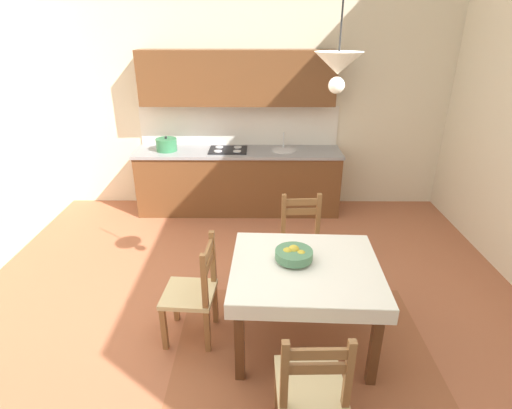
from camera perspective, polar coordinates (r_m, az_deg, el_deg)
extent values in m
cube|color=#A86042|center=(3.72, -1.53, -18.52)|extent=(6.13, 6.42, 0.10)
cube|color=beige|center=(5.71, -0.77, 20.74)|extent=(6.13, 0.12, 4.26)
cube|color=#965637|center=(3.57, 6.66, -19.67)|extent=(2.10, 1.60, 0.01)
cube|color=brown|center=(5.72, -2.48, 3.23)|extent=(2.81, 0.60, 0.86)
cube|color=gray|center=(5.56, -2.56, 7.52)|extent=(2.84, 0.63, 0.04)
cube|color=silver|center=(5.78, -2.47, 11.19)|extent=(2.81, 0.01, 0.55)
cube|color=brown|center=(5.51, -2.68, 17.66)|extent=(2.59, 0.34, 0.70)
cube|color=black|center=(5.62, -2.54, -1.43)|extent=(2.77, 0.02, 0.09)
cylinder|color=silver|center=(5.57, 4.01, 7.68)|extent=(0.34, 0.34, 0.02)
cylinder|color=silver|center=(5.67, 3.96, 9.19)|extent=(0.02, 0.02, 0.22)
cube|color=black|center=(5.57, -4.02, 7.80)|extent=(0.52, 0.42, 0.01)
cylinder|color=silver|center=(5.49, -5.47, 7.61)|extent=(0.11, 0.11, 0.01)
cylinder|color=silver|center=(5.47, -2.73, 7.63)|extent=(0.11, 0.11, 0.01)
cylinder|color=silver|center=(5.68, -5.27, 8.19)|extent=(0.11, 0.11, 0.01)
cylinder|color=silver|center=(5.66, -2.63, 8.21)|extent=(0.11, 0.11, 0.01)
cylinder|color=#337A4C|center=(5.66, -12.69, 8.26)|extent=(0.28, 0.28, 0.15)
cylinder|color=#337A4C|center=(5.64, -12.77, 9.09)|extent=(0.29, 0.29, 0.02)
sphere|color=black|center=(5.64, -12.79, 9.34)|extent=(0.04, 0.04, 0.04)
cube|color=#56331C|center=(3.19, 7.11, -8.84)|extent=(1.14, 1.02, 0.02)
cube|color=#56331C|center=(3.08, -2.38, -18.88)|extent=(0.07, 0.07, 0.73)
cube|color=#56331C|center=(3.17, 16.70, -18.72)|extent=(0.07, 0.07, 0.73)
cube|color=#56331C|center=(3.75, -1.26, -9.96)|extent=(0.07, 0.07, 0.73)
cube|color=#56331C|center=(3.82, 13.87, -10.06)|extent=(0.07, 0.07, 0.73)
cube|color=silver|center=(3.19, 7.12, -8.64)|extent=(1.20, 1.08, 0.00)
cube|color=silver|center=(2.81, 7.79, -15.44)|extent=(1.16, 0.05, 0.12)
cube|color=silver|center=(3.66, 6.53, -5.08)|extent=(1.16, 0.05, 0.12)
cube|color=silver|center=(3.23, -3.44, -9.36)|extent=(0.05, 1.03, 0.12)
cube|color=silver|center=(3.32, 17.27, -9.48)|extent=(0.05, 1.03, 0.12)
cube|color=#D1BC89|center=(4.08, 6.68, -5.99)|extent=(0.44, 0.44, 0.04)
cube|color=olive|center=(4.08, 9.46, -9.88)|extent=(0.05, 0.05, 0.41)
cube|color=olive|center=(4.03, 4.36, -10.13)|extent=(0.05, 0.05, 0.41)
cube|color=olive|center=(4.25, 8.72, -4.27)|extent=(0.05, 0.05, 0.93)
cube|color=olive|center=(4.20, 3.88, -4.43)|extent=(0.05, 0.05, 0.93)
cube|color=olive|center=(4.05, 6.56, 0.35)|extent=(0.32, 0.04, 0.07)
cube|color=olive|center=(4.10, 6.49, -1.00)|extent=(0.32, 0.04, 0.07)
cube|color=#D1BC89|center=(3.45, -9.58, -12.51)|extent=(0.45, 0.45, 0.04)
cube|color=olive|center=(3.50, -13.02, -16.95)|extent=(0.05, 0.05, 0.41)
cube|color=olive|center=(3.76, -11.43, -13.41)|extent=(0.05, 0.05, 0.41)
cube|color=olive|center=(3.25, -7.19, -14.13)|extent=(0.05, 0.05, 0.93)
cube|color=olive|center=(3.53, -6.05, -10.55)|extent=(0.05, 0.05, 0.93)
cube|color=olive|center=(3.18, -6.92, -6.76)|extent=(0.05, 0.32, 0.07)
cube|color=olive|center=(3.24, -6.82, -8.37)|extent=(0.05, 0.32, 0.07)
cube|color=#D1BC89|center=(2.75, 7.67, -23.93)|extent=(0.43, 0.43, 0.04)
cube|color=olive|center=(3.02, 3.18, -24.43)|extent=(0.05, 0.05, 0.41)
cube|color=olive|center=(3.06, 10.56, -24.01)|extent=(0.05, 0.05, 0.41)
cube|color=olive|center=(2.59, 3.93, -26.58)|extent=(0.05, 0.05, 0.93)
cube|color=olive|center=(2.64, 12.62, -25.97)|extent=(0.05, 0.05, 0.93)
cube|color=olive|center=(2.33, 8.92, -20.38)|extent=(0.32, 0.03, 0.07)
cube|color=olive|center=(2.41, 8.75, -22.18)|extent=(0.32, 0.03, 0.07)
cylinder|color=#4C7F5B|center=(3.22, 5.41, -7.86)|extent=(0.17, 0.17, 0.02)
cylinder|color=#4C7F5B|center=(3.20, 5.45, -7.14)|extent=(0.30, 0.30, 0.07)
sphere|color=gold|center=(3.20, 4.54, -6.90)|extent=(0.09, 0.09, 0.09)
sphere|color=gold|center=(3.18, 6.48, -7.21)|extent=(0.08, 0.08, 0.08)
sphere|color=gold|center=(3.22, 5.42, -6.64)|extent=(0.10, 0.10, 0.10)
cylinder|color=black|center=(2.79, 12.32, 25.87)|extent=(0.01, 0.01, 0.57)
cone|color=silver|center=(2.79, 11.70, 19.22)|extent=(0.32, 0.32, 0.14)
sphere|color=white|center=(2.81, 11.45, 16.38)|extent=(0.11, 0.11, 0.11)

